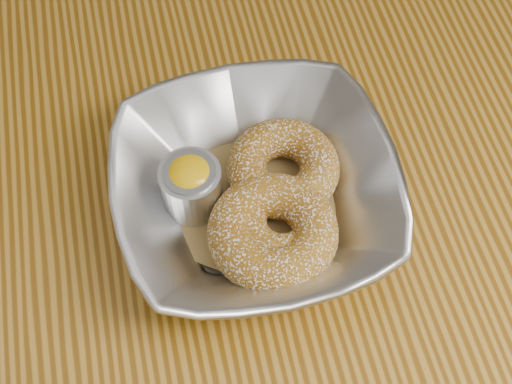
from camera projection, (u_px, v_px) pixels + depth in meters
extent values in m
cube|color=#8E5F19|center=(204.00, 220.00, 0.67)|extent=(1.20, 0.80, 0.04)
cube|color=brown|center=(491.00, 94.00, 1.22)|extent=(0.06, 0.06, 0.71)
imported|color=#B9BBC0|center=(256.00, 192.00, 0.62)|extent=(0.25, 0.25, 0.06)
cube|color=olive|center=(256.00, 204.00, 0.64)|extent=(0.20, 0.20, 0.00)
torus|color=#915B14|center=(283.00, 168.00, 0.64)|extent=(0.11, 0.11, 0.04)
torus|color=#915B14|center=(273.00, 232.00, 0.60)|extent=(0.11, 0.11, 0.04)
torus|color=#915B14|center=(282.00, 222.00, 0.61)|extent=(0.12, 0.12, 0.03)
cylinder|color=#B9BBC0|center=(192.00, 188.00, 0.62)|extent=(0.05, 0.05, 0.05)
cylinder|color=gray|center=(191.00, 186.00, 0.62)|extent=(0.05, 0.05, 0.05)
ellipsoid|color=#FCB907|center=(190.00, 176.00, 0.61)|extent=(0.04, 0.04, 0.03)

